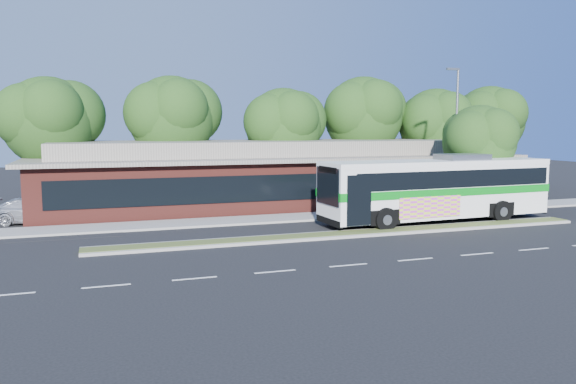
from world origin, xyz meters
The scene contains 14 objects.
ground centered at (0.00, 0.00, 0.00)m, with size 120.00×120.00×0.00m, color black.
median_strip centered at (0.00, 0.60, 0.07)m, with size 26.00×1.10×0.15m, color #4D5925.
sidewalk centered at (0.00, 6.40, 0.06)m, with size 44.00×2.60×0.12m, color gray.
plaza_building centered at (0.00, 12.99, 2.13)m, with size 33.20×11.20×4.45m.
lamp_post centered at (9.56, 6.00, 4.90)m, with size 0.93×0.18×9.07m.
tree_bg_a centered at (-14.58, 15.14, 5.87)m, with size 6.47×5.80×8.63m.
tree_bg_b centered at (-6.57, 16.14, 6.14)m, with size 6.69×6.00×9.00m.
tree_bg_c centered at (1.40, 15.13, 5.59)m, with size 6.24×5.60×8.26m.
tree_bg_d centered at (8.45, 16.15, 6.42)m, with size 6.91×6.20×9.37m.
tree_bg_e centered at (14.42, 15.14, 5.74)m, with size 6.47×5.80×8.50m.
tree_bg_f centered at (20.43, 16.14, 6.06)m, with size 6.69×6.00×8.92m.
transit_bus centered at (6.06, 2.60, 2.14)m, with size 13.83×3.69×3.85m.
sedan centered at (-15.38, 9.45, 0.73)m, with size 2.04×5.01×1.45m, color silver.
sidewalk_tree centered at (11.33, 5.61, 4.59)m, with size 5.13×4.60×6.79m.
Camera 1 is at (-12.16, -24.50, 5.33)m, focal length 35.00 mm.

